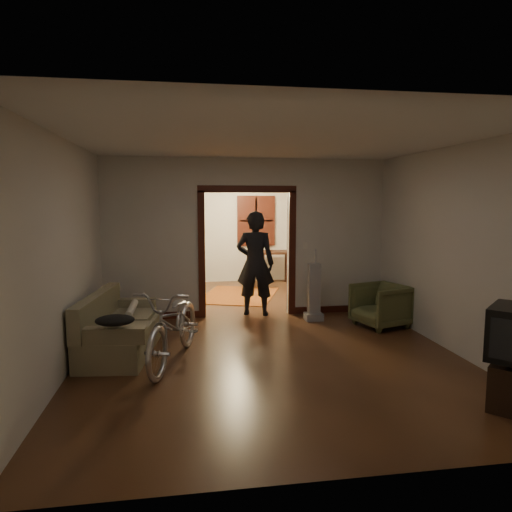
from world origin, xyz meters
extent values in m
cube|color=#371E11|center=(0.00, 0.00, 0.00)|extent=(5.00, 8.50, 0.01)
cube|color=white|center=(0.00, 0.00, 2.80)|extent=(5.00, 8.50, 0.01)
cube|color=beige|center=(0.00, 4.25, 1.40)|extent=(5.00, 0.02, 2.80)
cube|color=beige|center=(-2.50, 0.00, 1.40)|extent=(0.02, 8.50, 2.80)
cube|color=beige|center=(2.50, 0.00, 1.40)|extent=(0.02, 8.50, 2.80)
cube|color=beige|center=(0.00, 0.75, 1.40)|extent=(5.00, 0.14, 2.80)
cube|color=#37140C|center=(0.00, 0.75, 1.10)|extent=(1.74, 0.20, 2.32)
cube|color=black|center=(0.70, 4.21, 1.55)|extent=(0.98, 0.06, 1.28)
sphere|color=#FFE0A5|center=(0.00, 2.50, 2.35)|extent=(0.24, 0.24, 0.24)
cube|color=silver|center=(1.05, 0.68, 1.25)|extent=(0.08, 0.01, 0.12)
cube|color=#6F6A4A|center=(-1.96, -1.02, 0.41)|extent=(1.00, 1.85, 0.81)
cylinder|color=beige|center=(-1.86, -0.72, 0.53)|extent=(0.10, 0.82, 0.10)
ellipsoid|color=black|center=(-1.91, -1.93, 0.68)|extent=(0.45, 0.34, 0.13)
imported|color=silver|center=(-1.24, -1.54, 0.50)|extent=(1.16, 2.01, 1.00)
imported|color=#50552F|center=(2.06, -0.36, 0.35)|extent=(0.97, 0.95, 0.71)
cube|color=gray|center=(1.09, 0.20, 0.50)|extent=(0.34, 0.29, 0.99)
imported|color=black|center=(0.15, 0.74, 0.94)|extent=(0.78, 0.62, 1.88)
cube|color=maroon|center=(0.04, 2.43, 0.01)|extent=(2.05, 2.34, 0.01)
cube|color=#21321E|center=(-1.36, 4.01, 0.80)|extent=(0.90, 0.69, 1.60)
sphere|color=#1E5972|center=(-1.36, 4.01, 1.94)|extent=(0.30, 0.30, 0.30)
cube|color=black|center=(0.94, 3.72, 0.40)|extent=(1.22, 0.91, 0.80)
cube|color=black|center=(0.53, 3.19, 0.42)|extent=(0.44, 0.44, 0.84)
camera|label=1|loc=(-1.08, -7.28, 2.06)|focal=32.00mm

